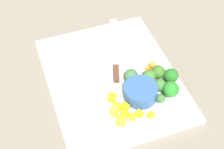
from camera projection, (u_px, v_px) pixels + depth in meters
name	position (u px, v px, depth m)	size (l,w,h in m)	color
ground_plane	(112.00, 80.00, 0.94)	(4.00, 4.00, 0.00)	#756B59
cutting_board	(112.00, 78.00, 0.94)	(0.44, 0.35, 0.01)	white
prep_bowl	(140.00, 92.00, 0.87)	(0.09, 0.09, 0.04)	#2E558F
chef_knife	(115.00, 58.00, 0.97)	(0.26, 0.10, 0.02)	silver
carrot_dice_0	(153.00, 66.00, 0.95)	(0.02, 0.02, 0.02)	orange
carrot_dice_1	(133.00, 80.00, 0.92)	(0.01, 0.01, 0.01)	orange
carrot_dice_2	(140.00, 79.00, 0.92)	(0.01, 0.01, 0.01)	orange
carrot_dice_3	(146.00, 75.00, 0.93)	(0.02, 0.02, 0.01)	orange
carrot_dice_4	(153.00, 72.00, 0.93)	(0.02, 0.02, 0.01)	orange
carrot_dice_5	(130.00, 78.00, 0.92)	(0.02, 0.02, 0.01)	orange
carrot_dice_6	(148.00, 69.00, 0.94)	(0.01, 0.01, 0.01)	orange
pepper_dice_0	(112.00, 98.00, 0.87)	(0.02, 0.02, 0.02)	yellow
pepper_dice_1	(125.00, 107.00, 0.85)	(0.02, 0.02, 0.02)	yellow
pepper_dice_2	(118.00, 107.00, 0.85)	(0.02, 0.02, 0.02)	yellow
pepper_dice_3	(139.00, 114.00, 0.84)	(0.01, 0.02, 0.02)	yellow
pepper_dice_4	(124.00, 115.00, 0.84)	(0.02, 0.02, 0.02)	yellow
pepper_dice_5	(151.00, 115.00, 0.84)	(0.01, 0.02, 0.01)	yellow
pepper_dice_6	(121.00, 121.00, 0.83)	(0.02, 0.02, 0.02)	yellow
pepper_dice_7	(114.00, 111.00, 0.84)	(0.02, 0.02, 0.02)	yellow
pepper_dice_8	(131.00, 117.00, 0.83)	(0.02, 0.02, 0.01)	yellow
broccoli_floret_0	(160.00, 85.00, 0.88)	(0.03, 0.03, 0.04)	#94B358
broccoli_floret_1	(158.00, 72.00, 0.91)	(0.04, 0.04, 0.04)	#92AF58
broccoli_floret_2	(149.00, 77.00, 0.91)	(0.04, 0.04, 0.04)	#84B06B
broccoli_floret_3	(171.00, 89.00, 0.87)	(0.04, 0.04, 0.05)	#84B769
broccoli_floret_4	(131.00, 76.00, 0.90)	(0.04, 0.04, 0.04)	#98B960
broccoli_floret_5	(171.00, 76.00, 0.90)	(0.04, 0.04, 0.04)	#98B956
broccoli_floret_6	(160.00, 99.00, 0.86)	(0.02, 0.02, 0.03)	#96AD61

